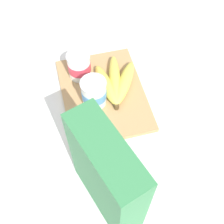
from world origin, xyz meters
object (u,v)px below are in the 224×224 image
yogurt_cup_front (94,93)px  banana_bunch (115,82)px  yogurt_cup_back (79,66)px  cutting_board (103,94)px  cereal_box (107,176)px

yogurt_cup_front → banana_bunch: (0.04, -0.07, -0.03)m
yogurt_cup_back → banana_bunch: 0.12m
yogurt_cup_front → cutting_board: bearing=-51.9°
yogurt_cup_front → yogurt_cup_back: (0.11, 0.02, -0.00)m
cutting_board → yogurt_cup_back: bearing=31.8°
cereal_box → cutting_board: bearing=150.2°
cereal_box → yogurt_cup_front: cereal_box is taller
cutting_board → yogurt_cup_front: (-0.02, 0.03, 0.05)m
cereal_box → yogurt_cup_back: 0.39m
yogurt_cup_back → banana_bunch: yogurt_cup_back is taller
yogurt_cup_back → banana_bunch: (-0.07, -0.09, -0.02)m
cereal_box → banana_bunch: bearing=143.8°
yogurt_cup_back → yogurt_cup_front: bearing=-169.3°
cutting_board → yogurt_cup_back: 0.11m
cereal_box → yogurt_cup_back: bearing=160.4°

